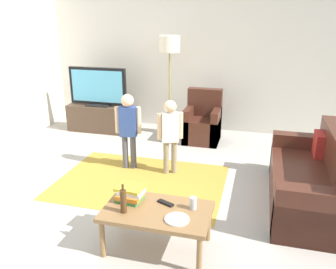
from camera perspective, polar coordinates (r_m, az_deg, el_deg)
ground at (r=4.29m, az=-2.12°, el=-10.81°), size 7.80×7.80×0.00m
wall_back at (r=6.69m, az=5.49°, el=12.30°), size 6.00×0.12×2.70m
area_rug at (r=4.75m, az=-4.48°, el=-7.66°), size 2.20×1.60×0.01m
tv_stand at (r=6.80m, az=-10.96°, el=2.62°), size 1.20×0.44×0.50m
tv at (r=6.64m, az=-11.37°, el=7.57°), size 1.10×0.28×0.71m
couch at (r=4.43m, az=22.85°, el=-7.21°), size 0.80×1.80×0.86m
armchair at (r=6.16m, az=5.67°, el=1.67°), size 0.60×0.60×0.90m
floor_lamp at (r=6.23m, az=0.25°, el=13.68°), size 0.36×0.36×1.78m
child_near_tv at (r=4.94m, az=-6.50°, el=1.59°), size 0.36×0.18×1.10m
child_center at (r=4.76m, az=0.35°, el=0.66°), size 0.33×0.20×1.05m
coffee_table at (r=3.35m, az=-1.79°, el=-12.84°), size 1.00×0.60×0.42m
book_stack at (r=3.45m, az=-6.18°, el=-9.56°), size 0.28×0.25×0.14m
bottle at (r=3.25m, az=-7.27°, el=-10.65°), size 0.06×0.06×0.29m
tv_remote at (r=3.40m, az=-0.39°, el=-11.09°), size 0.17×0.11×0.02m
soda_can at (r=3.31m, az=4.11°, el=-11.10°), size 0.07×0.07×0.12m
plate at (r=3.17m, az=1.48°, el=-13.64°), size 0.22×0.22×0.02m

